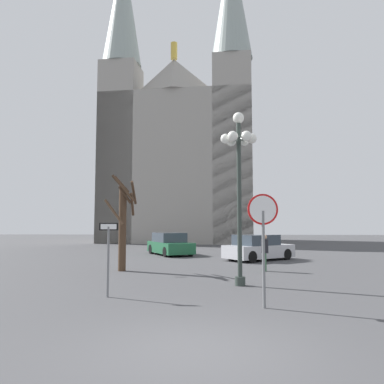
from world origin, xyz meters
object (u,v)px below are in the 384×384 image
(street_lamp, at_px, (239,164))
(pedestrian_walking, at_px, (265,249))
(parked_car_near_silver, at_px, (258,248))
(one_way_arrow_sign, at_px, (108,251))
(parked_car_far_green, at_px, (170,244))
(cathedral, at_px, (180,150))
(bare_tree, at_px, (123,223))
(stop_sign, at_px, (263,227))

(street_lamp, relative_size, pedestrian_walking, 3.75)
(parked_car_near_silver, bearing_deg, pedestrian_walking, -94.30)
(one_way_arrow_sign, distance_m, parked_car_far_green, 14.23)
(one_way_arrow_sign, bearing_deg, cathedral, 90.27)
(street_lamp, relative_size, parked_car_far_green, 1.37)
(cathedral, distance_m, one_way_arrow_sign, 32.65)
(cathedral, xyz_separation_m, parked_car_near_silver, (6.01, -20.43, -9.83))
(one_way_arrow_sign, xyz_separation_m, parked_car_near_silver, (5.86, 10.90, -0.64))
(one_way_arrow_sign, distance_m, bare_tree, 5.89)
(stop_sign, relative_size, street_lamp, 0.48)
(stop_sign, bearing_deg, street_lamp, 95.35)
(street_lamp, relative_size, parked_car_near_silver, 1.38)
(bare_tree, relative_size, pedestrian_walking, 2.64)
(one_way_arrow_sign, relative_size, street_lamp, 0.35)
(stop_sign, xyz_separation_m, parked_car_near_silver, (1.51, 12.11, -1.37))
(cathedral, relative_size, parked_car_near_silver, 7.76)
(cathedral, distance_m, street_lamp, 30.15)
(bare_tree, distance_m, pedestrian_walking, 6.50)
(stop_sign, distance_m, street_lamp, 4.02)
(stop_sign, height_order, parked_car_near_silver, stop_sign)
(street_lamp, height_order, parked_car_near_silver, street_lamp)
(cathedral, relative_size, pedestrian_walking, 21.07)
(cathedral, height_order, stop_sign, cathedral)
(parked_car_far_green, bearing_deg, pedestrian_walking, -58.23)
(parked_car_near_silver, relative_size, pedestrian_walking, 2.72)
(stop_sign, xyz_separation_m, pedestrian_walking, (1.14, 7.19, -1.07))
(parked_car_near_silver, relative_size, parked_car_far_green, 0.99)
(street_lamp, distance_m, bare_tree, 6.47)
(cathedral, relative_size, bare_tree, 7.97)
(cathedral, height_order, street_lamp, cathedral)
(cathedral, xyz_separation_m, parked_car_far_green, (0.55, -17.13, -9.83))
(stop_sign, bearing_deg, one_way_arrow_sign, 164.47)
(street_lamp, bearing_deg, parked_car_near_silver, 78.26)
(one_way_arrow_sign, distance_m, pedestrian_walking, 8.13)
(bare_tree, bearing_deg, parked_car_far_green, 81.28)
(street_lamp, distance_m, parked_car_far_green, 13.09)
(parked_car_near_silver, bearing_deg, stop_sign, -97.08)
(parked_car_far_green, bearing_deg, one_way_arrow_sign, -91.61)
(parked_car_far_green, bearing_deg, cathedral, 91.83)
(stop_sign, height_order, street_lamp, street_lamp)
(cathedral, relative_size, one_way_arrow_sign, 15.88)
(one_way_arrow_sign, bearing_deg, parked_car_near_silver, 61.73)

